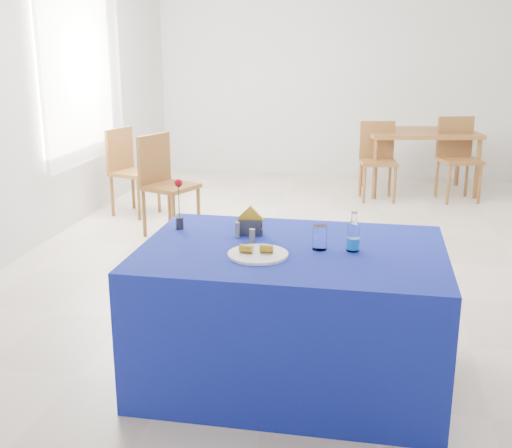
{
  "coord_description": "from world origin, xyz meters",
  "views": [
    {
      "loc": [
        0.47,
        -5.3,
        1.82
      ],
      "look_at": [
        -0.1,
        -2.25,
        0.92
      ],
      "focal_mm": 45.0,
      "sensor_mm": 36.0,
      "label": 1
    }
  ],
  "objects_px": {
    "chair_win_a": "(163,178)",
    "chair_win_b": "(128,165)",
    "chair_bg_right": "(457,152)",
    "chair_bg_left": "(378,155)",
    "plate": "(258,254)",
    "blue_table": "(291,314)",
    "water_bottle": "(353,238)",
    "oak_table": "(420,137)"
  },
  "relations": [
    {
      "from": "water_bottle",
      "to": "oak_table",
      "type": "height_order",
      "value": "water_bottle"
    },
    {
      "from": "plate",
      "to": "blue_table",
      "type": "xyz_separation_m",
      "value": [
        0.15,
        0.17,
        -0.39
      ]
    },
    {
      "from": "oak_table",
      "to": "chair_bg_left",
      "type": "height_order",
      "value": "chair_bg_left"
    },
    {
      "from": "plate",
      "to": "chair_win_a",
      "type": "distance_m",
      "value": 3.02
    },
    {
      "from": "chair_win_a",
      "to": "plate",
      "type": "bearing_deg",
      "value": -129.79
    },
    {
      "from": "chair_win_a",
      "to": "chair_win_b",
      "type": "distance_m",
      "value": 0.89
    },
    {
      "from": "chair_bg_right",
      "to": "blue_table",
      "type": "bearing_deg",
      "value": -122.69
    },
    {
      "from": "chair_bg_left",
      "to": "chair_win_b",
      "type": "height_order",
      "value": "chair_win_b"
    },
    {
      "from": "plate",
      "to": "blue_table",
      "type": "height_order",
      "value": "plate"
    },
    {
      "from": "plate",
      "to": "water_bottle",
      "type": "xyz_separation_m",
      "value": [
        0.47,
        0.17,
        0.06
      ]
    },
    {
      "from": "blue_table",
      "to": "oak_table",
      "type": "distance_m",
      "value": 4.85
    },
    {
      "from": "blue_table",
      "to": "chair_win_b",
      "type": "xyz_separation_m",
      "value": [
        -2.16,
        3.15,
        0.15
      ]
    },
    {
      "from": "water_bottle",
      "to": "chair_win_a",
      "type": "distance_m",
      "value": 3.13
    },
    {
      "from": "blue_table",
      "to": "chair_bg_right",
      "type": "relative_size",
      "value": 1.68
    },
    {
      "from": "oak_table",
      "to": "chair_win_a",
      "type": "xyz_separation_m",
      "value": [
        -2.49,
        -2.25,
        -0.13
      ]
    },
    {
      "from": "oak_table",
      "to": "chair_win_b",
      "type": "xyz_separation_m",
      "value": [
        -3.1,
        -1.6,
        -0.15
      ]
    },
    {
      "from": "water_bottle",
      "to": "chair_win_a",
      "type": "height_order",
      "value": "water_bottle"
    },
    {
      "from": "blue_table",
      "to": "chair_bg_right",
      "type": "height_order",
      "value": "chair_bg_right"
    },
    {
      "from": "blue_table",
      "to": "water_bottle",
      "type": "bearing_deg",
      "value": 0.94
    },
    {
      "from": "water_bottle",
      "to": "chair_bg_left",
      "type": "bearing_deg",
      "value": 88.37
    },
    {
      "from": "blue_table",
      "to": "chair_bg_left",
      "type": "height_order",
      "value": "chair_bg_left"
    },
    {
      "from": "plate",
      "to": "chair_bg_right",
      "type": "xyz_separation_m",
      "value": [
        1.5,
        4.63,
        -0.22
      ]
    },
    {
      "from": "plate",
      "to": "water_bottle",
      "type": "distance_m",
      "value": 0.5
    },
    {
      "from": "water_bottle",
      "to": "oak_table",
      "type": "xyz_separation_m",
      "value": [
        0.62,
        4.74,
        -0.15
      ]
    },
    {
      "from": "chair_win_a",
      "to": "chair_win_b",
      "type": "relative_size",
      "value": 1.05
    },
    {
      "from": "chair_bg_left",
      "to": "chair_bg_right",
      "type": "xyz_separation_m",
      "value": [
        0.91,
        0.14,
        0.03
      ]
    },
    {
      "from": "blue_table",
      "to": "water_bottle",
      "type": "xyz_separation_m",
      "value": [
        0.32,
        0.01,
        0.45
      ]
    },
    {
      "from": "plate",
      "to": "chair_win_b",
      "type": "distance_m",
      "value": 3.88
    },
    {
      "from": "water_bottle",
      "to": "chair_bg_right",
      "type": "height_order",
      "value": "water_bottle"
    },
    {
      "from": "oak_table",
      "to": "plate",
      "type": "bearing_deg",
      "value": -102.52
    },
    {
      "from": "blue_table",
      "to": "water_bottle",
      "type": "relative_size",
      "value": 7.44
    },
    {
      "from": "chair_bg_right",
      "to": "chair_win_b",
      "type": "bearing_deg",
      "value": -175.34
    },
    {
      "from": "plate",
      "to": "oak_table",
      "type": "relative_size",
      "value": 0.22
    },
    {
      "from": "water_bottle",
      "to": "chair_win_a",
      "type": "xyz_separation_m",
      "value": [
        -1.87,
        2.5,
        -0.28
      ]
    },
    {
      "from": "chair_bg_left",
      "to": "chair_bg_right",
      "type": "height_order",
      "value": "chair_bg_right"
    },
    {
      "from": "water_bottle",
      "to": "chair_win_b",
      "type": "xyz_separation_m",
      "value": [
        -2.48,
        3.14,
        -0.3
      ]
    },
    {
      "from": "oak_table",
      "to": "chair_bg_right",
      "type": "distance_m",
      "value": 0.51
    },
    {
      "from": "plate",
      "to": "chair_win_b",
      "type": "xyz_separation_m",
      "value": [
        -2.01,
        3.31,
        -0.24
      ]
    },
    {
      "from": "chair_win_a",
      "to": "oak_table",
      "type": "bearing_deg",
      "value": -25.53
    },
    {
      "from": "blue_table",
      "to": "plate",
      "type": "bearing_deg",
      "value": -132.81
    },
    {
      "from": "chair_bg_left",
      "to": "chair_win_b",
      "type": "relative_size",
      "value": 0.98
    },
    {
      "from": "water_bottle",
      "to": "chair_win_b",
      "type": "bearing_deg",
      "value": 128.28
    }
  ]
}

